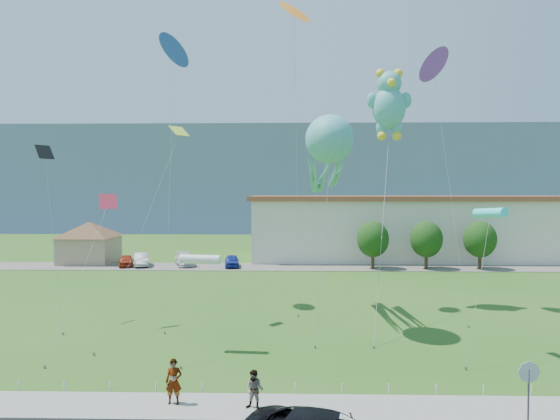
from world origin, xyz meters
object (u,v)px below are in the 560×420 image
object	(u,v)px
teddy_bear_kite	(389,103)
parked_car_blue	(232,261)
parked_car_white	(185,259)
pedestrian_left	(174,381)
parked_car_red	(126,261)
octopus_kite	(328,154)
pedestrian_right	(255,390)
stop_sign	(529,378)
parked_car_silver	(141,259)
pavilion	(89,238)
warehouse	(482,227)

from	to	relation	value
teddy_bear_kite	parked_car_blue	bearing A→B (deg)	127.74
parked_car_white	teddy_bear_kite	world-z (taller)	teddy_bear_kite
pedestrian_left	teddy_bear_kite	distance (m)	26.74
teddy_bear_kite	parked_car_red	bearing A→B (deg)	145.02
parked_car_red	teddy_bear_kite	distance (m)	35.87
octopus_kite	teddy_bear_kite	size ratio (longest dim) A/B	0.74
pedestrian_left	pedestrian_right	bearing A→B (deg)	-10.04
stop_sign	parked_car_silver	size ratio (longest dim) A/B	0.55
pavilion	pedestrian_right	size ratio (longest dim) A/B	5.96
warehouse	stop_sign	world-z (taller)	warehouse
warehouse	teddy_bear_kite	world-z (taller)	teddy_bear_kite
teddy_bear_kite	parked_car_silver	bearing A→B (deg)	142.79
warehouse	pedestrian_left	distance (m)	55.46
pavilion	parked_car_silver	world-z (taller)	pavilion
octopus_kite	parked_car_silver	bearing A→B (deg)	128.03
pedestrian_right	parked_car_red	world-z (taller)	pedestrian_right
parked_car_silver	pavilion	bearing A→B (deg)	142.03
stop_sign	parked_car_blue	world-z (taller)	stop_sign
stop_sign	parked_car_silver	xyz separation A→B (m)	(-26.27, 39.49, -1.05)
parked_car_silver	teddy_bear_kite	size ratio (longest dim) A/B	0.25
warehouse	parked_car_red	world-z (taller)	warehouse
stop_sign	parked_car_blue	size ratio (longest dim) A/B	0.62
parked_car_silver	octopus_kite	xyz separation A→B (m)	(19.93, -25.48, 10.33)
pedestrian_right	octopus_kite	world-z (taller)	octopus_kite
pedestrian_left	parked_car_blue	xyz separation A→B (m)	(-2.18, 37.43, -0.27)
pavilion	parked_car_blue	bearing A→B (deg)	-10.01
parked_car_white	teddy_bear_kite	distance (m)	31.72
warehouse	teddy_bear_kite	xyz separation A→B (m)	(-17.71, -27.74, 11.40)
parked_car_red	parked_car_white	distance (m)	6.75
pavilion	pedestrian_right	distance (m)	47.27
parked_car_white	teddy_bear_kite	bearing A→B (deg)	-62.90
octopus_kite	pedestrian_right	bearing A→B (deg)	-106.40
warehouse	stop_sign	distance (m)	51.00
pavilion	parked_car_silver	distance (m)	8.03
stop_sign	parked_car_white	bearing A→B (deg)	117.97
parked_car_white	pedestrian_left	bearing A→B (deg)	-96.97
pedestrian_right	teddy_bear_kite	xyz separation A→B (m)	(8.90, 19.29, 14.66)
stop_sign	parked_car_blue	xyz separation A→B (m)	(-15.59, 39.04, -1.13)
octopus_kite	parked_car_blue	bearing A→B (deg)	110.29
stop_sign	parked_car_red	xyz separation A→B (m)	(-27.98, 39.19, -1.15)
octopus_kite	pavilion	bearing A→B (deg)	133.94
warehouse	pedestrian_right	size ratio (longest dim) A/B	39.51
stop_sign	parked_car_red	bearing A→B (deg)	125.52
parked_car_blue	octopus_kite	xyz separation A→B (m)	(9.26, -25.03, 10.40)
pavilion	stop_sign	world-z (taller)	pavilion
pedestrian_right	parked_car_silver	size ratio (longest dim) A/B	0.34
parked_car_blue	stop_sign	bearing A→B (deg)	-75.65
warehouse	parked_car_red	distance (m)	45.51
octopus_kite	teddy_bear_kite	xyz separation A→B (m)	(5.13, 6.45, 4.39)
pedestrian_right	parked_car_blue	xyz separation A→B (m)	(-5.48, 37.87, -0.13)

